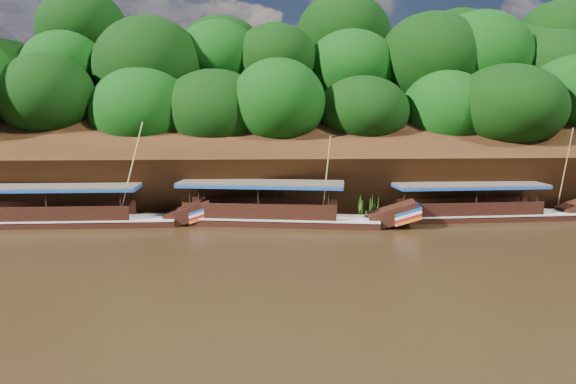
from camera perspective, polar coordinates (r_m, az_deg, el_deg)
The scene contains 6 objects.
ground at distance 25.89m, azimuth -1.30°, elevation -6.48°, with size 160.00×160.00×0.00m, color black.
riverbank at distance 47.99m, azimuth -2.20°, elevation 2.66°, with size 120.00×30.06×19.40m.
boat_0 at distance 36.31m, azimuth 19.98°, elevation -1.87°, with size 13.81×2.77×6.03m.
boat_1 at distance 32.63m, azimuth -0.14°, elevation -2.36°, with size 14.58×4.41×5.70m.
boat_2 at distance 34.56m, azimuth -20.35°, elevation -2.35°, with size 14.84×2.49×6.38m.
reeds at distance 35.00m, azimuth -5.14°, elevation -1.20°, with size 48.55×2.60×1.87m.
Camera 1 is at (-0.79, -25.02, 6.61)m, focal length 35.00 mm.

